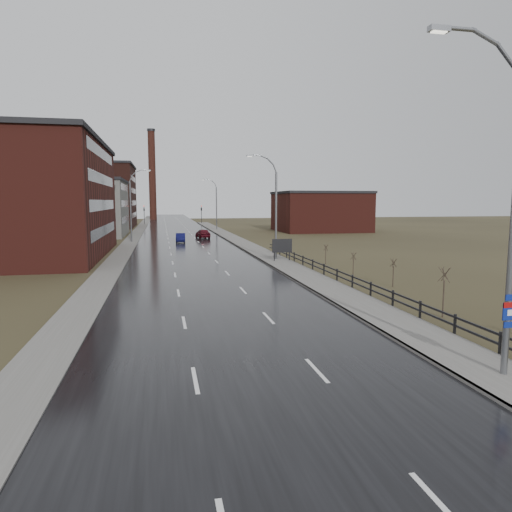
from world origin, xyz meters
name	(u,v)px	position (x,y,z in m)	size (l,w,h in m)	color
ground	(287,429)	(0.00, 0.00, 0.00)	(320.00, 320.00, 0.00)	#2D2819
road	(184,242)	(0.00, 60.00, 0.03)	(14.00, 300.00, 0.06)	black
sidewalk_right	(276,261)	(8.60, 35.00, 0.09)	(3.20, 180.00, 0.18)	#595651
curb_right	(262,261)	(7.08, 35.00, 0.09)	(0.16, 180.00, 0.18)	slate
sidewalk_left	(129,243)	(-8.20, 60.00, 0.06)	(2.40, 260.00, 0.12)	#595651
warehouse_near	(2,198)	(-20.99, 45.00, 6.76)	(22.44, 28.56, 13.50)	#471914
warehouse_mid	(80,208)	(-17.99, 78.00, 5.26)	(16.32, 20.40, 10.50)	slate
warehouse_far	(79,196)	(-22.99, 108.00, 7.76)	(26.52, 24.48, 15.50)	#331611
building_right	(320,211)	(30.30, 82.00, 4.26)	(18.36, 16.32, 8.50)	#471914
smokestack	(152,174)	(-6.00, 150.00, 15.50)	(2.70, 2.70, 30.70)	#331611
streetlight_main	(506,213)	(8.47, 2.00, 6.06)	(3.91, 0.29, 12.11)	slate
streetlight_right_mid	(273,207)	(8.50, 36.00, 5.84)	(3.36, 0.28, 11.35)	slate
streetlight_left	(132,205)	(-7.70, 62.00, 5.84)	(3.36, 0.28, 11.35)	slate
streetlight_right_far	(215,204)	(8.50, 90.00, 5.84)	(3.36, 0.28, 11.35)	slate
guardrail	(356,281)	(10.30, 18.31, 0.71)	(0.10, 53.05, 1.10)	black
shrub_c	(444,291)	(11.93, 10.37, 1.51)	(0.67, 0.70, 2.84)	#382D23
shrub_d	(393,272)	(13.72, 19.30, 1.15)	(0.51, 0.54, 2.16)	#382D23
shrub_e	(353,264)	(12.60, 24.11, 1.13)	(0.51, 0.53, 2.13)	#382D23
shrub_f	(326,254)	(13.10, 32.14, 1.08)	(0.49, 0.51, 2.04)	#382D23
billboard	(282,246)	(9.10, 34.54, 1.69)	(2.16, 0.17, 2.50)	black
traffic_light_left	(144,208)	(-8.00, 120.00, 4.60)	(0.58, 2.73, 5.30)	black
traffic_light_right	(201,208)	(8.00, 120.00, 4.60)	(0.58, 2.73, 5.30)	black
car_near	(181,238)	(-0.45, 60.49, 0.69)	(1.45, 4.17, 1.37)	#0C0D3E
car_far	(203,234)	(3.67, 67.38, 0.81)	(1.92, 4.78, 1.63)	#480C15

